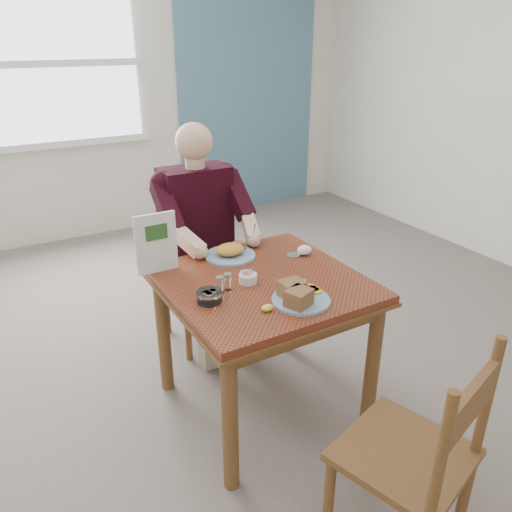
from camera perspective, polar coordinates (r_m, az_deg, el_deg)
floor at (r=2.81m, az=0.72°, el=-16.46°), size 6.00×6.00×0.00m
wall_back at (r=4.98m, az=-18.10°, el=17.98°), size 5.50×0.00×5.50m
accent_panel at (r=5.54m, az=-0.84°, el=19.58°), size 1.60×0.02×2.80m
lemon_wedge at (r=2.13m, az=1.31°, el=-5.94°), size 0.06×0.04×0.03m
napkin at (r=2.66m, az=5.55°, el=0.68°), size 0.09×0.08×0.05m
metal_dish at (r=2.65m, az=4.27°, el=0.10°), size 0.09×0.09×0.01m
window at (r=4.86m, az=-23.16°, el=19.56°), size 1.72×0.04×1.42m
table at (r=2.45m, az=0.80°, el=-5.01°), size 0.92×0.92×0.75m
chair_far at (r=3.16m, az=-6.66°, el=-1.45°), size 0.42×0.42×0.95m
chair_near at (r=1.95m, az=17.88°, el=-21.18°), size 0.52×0.52×0.95m
diner at (r=2.95m, az=-6.25°, el=3.74°), size 0.53×0.56×1.39m
near_plate at (r=2.19m, az=4.84°, el=-4.51°), size 0.31×0.31×0.09m
far_plate at (r=2.63m, az=-2.92°, el=0.48°), size 0.33×0.33×0.07m
caddy at (r=2.35m, az=-0.93°, el=-2.57°), size 0.09×0.09×0.06m
shakers at (r=2.28m, az=-3.69°, el=-3.09°), size 0.09×0.06×0.08m
creamer at (r=2.20m, az=-5.36°, el=-4.62°), size 0.15×0.15×0.05m
menu at (r=2.46m, az=-11.34°, el=1.49°), size 0.21×0.02×0.30m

